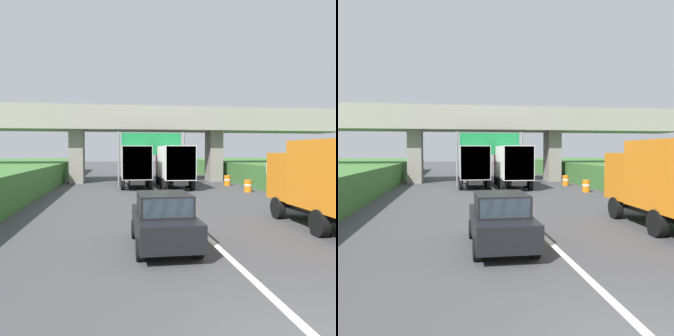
# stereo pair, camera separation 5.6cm
# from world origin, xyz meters

# --- Properties ---
(lane_centre_stripe) EXTENTS (0.20, 88.08, 0.01)m
(lane_centre_stripe) POSITION_xyz_m (0.00, 24.04, 0.00)
(lane_centre_stripe) COLOR white
(lane_centre_stripe) RESTS_ON ground
(overpass_bridge) EXTENTS (40.00, 4.80, 7.22)m
(overpass_bridge) POSITION_xyz_m (0.00, 30.05, 5.37)
(overpass_bridge) COLOR gray
(overpass_bridge) RESTS_ON ground
(overhead_highway_sign) EXTENTS (5.88, 0.18, 4.72)m
(overhead_highway_sign) POSITION_xyz_m (0.00, 26.13, 3.41)
(overhead_highway_sign) COLOR slate
(overhead_highway_sign) RESTS_ON ground
(speed_limit_sign) EXTENTS (0.60, 0.08, 2.23)m
(speed_limit_sign) POSITION_xyz_m (7.40, 18.32, 1.48)
(speed_limit_sign) COLOR slate
(speed_limit_sign) RESTS_ON ground
(truck_green) EXTENTS (2.44, 7.30, 3.44)m
(truck_green) POSITION_xyz_m (-1.51, 25.20, 1.93)
(truck_green) COLOR black
(truck_green) RESTS_ON ground
(truck_red) EXTENTS (2.44, 7.30, 3.44)m
(truck_red) POSITION_xyz_m (1.63, 24.23, 1.93)
(truck_red) COLOR black
(truck_red) RESTS_ON ground
(car_white) EXTENTS (1.86, 4.10, 1.72)m
(car_white) POSITION_xyz_m (5.21, 50.66, 0.86)
(car_white) COLOR silver
(car_white) RESTS_ON ground
(car_black) EXTENTS (1.86, 4.10, 1.72)m
(car_black) POSITION_xyz_m (-1.70, 6.31, 0.86)
(car_black) COLOR black
(car_black) RESTS_ON ground
(construction_barrel_1) EXTENTS (0.57, 0.57, 0.90)m
(construction_barrel_1) POSITION_xyz_m (6.53, 10.26, 0.46)
(construction_barrel_1) COLOR orange
(construction_barrel_1) RESTS_ON ground
(construction_barrel_2) EXTENTS (0.57, 0.57, 0.90)m
(construction_barrel_2) POSITION_xyz_m (6.60, 15.23, 0.46)
(construction_barrel_2) COLOR orange
(construction_barrel_2) RESTS_ON ground
(construction_barrel_3) EXTENTS (0.57, 0.57, 0.90)m
(construction_barrel_3) POSITION_xyz_m (6.54, 20.21, 0.46)
(construction_barrel_3) COLOR orange
(construction_barrel_3) RESTS_ON ground
(construction_barrel_4) EXTENTS (0.57, 0.57, 0.90)m
(construction_barrel_4) POSITION_xyz_m (6.60, 25.18, 0.46)
(construction_barrel_4) COLOR orange
(construction_barrel_4) RESTS_ON ground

